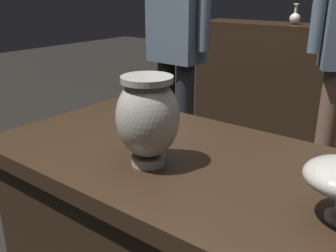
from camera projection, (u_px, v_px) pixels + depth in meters
vase_centerpiece at (148, 117)px, 0.99m from camera, size 0.17×0.17×0.24m
shelf_vase_left at (295, 18)px, 2.93m from camera, size 0.08×0.08×0.15m
visitor_near_left at (176, 34)px, 2.22m from camera, size 0.47×0.20×1.69m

